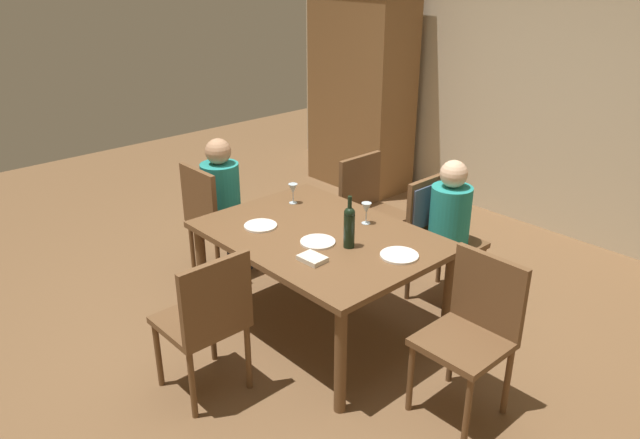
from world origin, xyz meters
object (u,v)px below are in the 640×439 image
chair_far_left (369,205)px  chair_right_end (474,326)px  wine_glass_centre (366,209)px  chair_far_right (435,222)px  person_woman_host (452,223)px  chair_left_end (213,213)px  chair_near (207,316)px  armoire_cabinet (361,86)px  dinner_plate_guest_left (399,255)px  wine_bottle_tall_green (350,225)px  dining_table (320,244)px  dinner_plate_host (318,242)px  person_man_bearded (224,196)px  dinner_plate_guest_right (261,226)px  wine_glass_near_left (293,189)px

chair_far_left → chair_right_end: bearing=61.8°
chair_right_end → wine_glass_centre: bearing=-13.4°
chair_far_right → person_woman_host: bearing=90.0°
person_woman_host → chair_far_right: bearing=-90.0°
wine_glass_centre → chair_far_left: bearing=131.2°
chair_left_end → chair_near: size_ratio=1.00×
chair_far_right → armoire_cabinet: bearing=-123.2°
dinner_plate_guest_left → wine_bottle_tall_green: bearing=-156.9°
chair_near → wine_bottle_tall_green: wine_bottle_tall_green is taller
wine_glass_centre → chair_far_right: bearing=77.4°
wine_bottle_tall_green → person_woman_host: bearing=83.5°
dining_table → person_woman_host: size_ratio=1.40×
chair_left_end → wine_glass_centre: (1.24, 0.43, 0.29)m
wine_glass_centre → dinner_plate_host: bearing=-89.3°
chair_right_end → person_man_bearded: size_ratio=0.82×
armoire_cabinet → person_man_bearded: (0.72, -2.28, -0.45)m
chair_left_end → chair_near: bearing=-34.5°
dinner_plate_guest_right → wine_glass_centre: bearing=52.0°
wine_glass_near_left → dinner_plate_host: wine_glass_near_left is taller
chair_far_left → person_man_bearded: 1.17m
chair_left_end → chair_far_right: bearing=36.7°
chair_far_left → person_woman_host: size_ratio=0.84×
dining_table → person_man_bearded: 1.15m
wine_glass_near_left → wine_glass_centre: 0.63m
person_woman_host → wine_glass_centre: person_woman_host is taller
person_man_bearded → chair_near: bearing=-37.9°
wine_glass_near_left → dinner_plate_guest_left: wine_glass_near_left is taller
armoire_cabinet → person_woman_host: 2.67m
chair_far_right → wine_glass_centre: size_ratio=6.17×
person_woman_host → dinner_plate_guest_left: size_ratio=4.70×
wine_bottle_tall_green → dinner_plate_guest_left: wine_bottle_tall_green is taller
chair_far_right → wine_glass_centre: (-0.13, -0.60, 0.23)m
chair_far_left → dinner_plate_guest_left: chair_far_left is taller
dinner_plate_guest_right → chair_left_end: bearing=170.6°
armoire_cabinet → dinner_plate_guest_left: bearing=-41.8°
dinner_plate_host → dinner_plate_guest_left: size_ratio=0.96×
chair_near → person_man_bearded: (-1.24, 0.96, 0.11)m
dinner_plate_guest_left → chair_right_end: bearing=-4.3°
chair_left_end → chair_near: same height
wine_bottle_tall_green → wine_glass_centre: wine_bottle_tall_green is taller
chair_near → person_man_bearded: 1.57m
chair_near → dinner_plate_guest_right: chair_near is taller
chair_far_left → wine_bottle_tall_green: 1.21m
person_woman_host → wine_bottle_tall_green: size_ratio=3.25×
person_woman_host → wine_glass_near_left: (-0.90, -0.72, 0.19)m
person_woman_host → dinner_plate_guest_left: 0.83m
wine_glass_centre → chair_left_end: bearing=-161.0°
chair_far_right → wine_glass_centre: bearing=-12.6°
armoire_cabinet → chair_far_right: armoire_cabinet is taller
chair_near → person_woman_host: bearing=-8.6°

